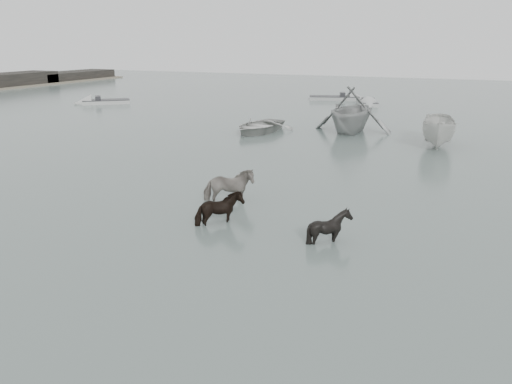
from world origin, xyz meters
TOP-DOWN VIEW (x-y plane):
  - ground at (0.00, 0.00)m, footprint 140.00×140.00m
  - pony_pinto at (-3.39, 2.12)m, footprint 2.06×1.61m
  - pony_dark at (-2.57, -0.20)m, footprint 1.45×1.58m
  - pony_black at (1.06, -0.20)m, footprint 1.18×1.06m
  - rowboat_lead at (-7.99, 16.03)m, footprint 3.97×5.18m
  - rowboat_trail at (-2.45, 18.35)m, footprint 5.25×6.03m
  - boat_small at (3.08, 15.74)m, footprint 2.05×4.90m
  - skiff_outer at (-26.99, 24.27)m, footprint 5.52×5.01m
  - skiff_mid at (-4.22, 32.81)m, footprint 3.00×5.08m
  - skiff_far at (-8.04, 35.70)m, footprint 6.95×3.49m

SIDE VIEW (x-z plane):
  - ground at x=0.00m, z-range 0.00..0.00m
  - skiff_outer at x=-26.99m, z-range 0.00..0.75m
  - skiff_mid at x=-4.22m, z-range 0.00..0.75m
  - skiff_far at x=-8.04m, z-range 0.00..0.75m
  - rowboat_lead at x=-7.99m, z-range 0.00..1.00m
  - pony_black at x=1.06m, z-range 0.00..1.28m
  - pony_dark at x=-2.57m, z-range 0.00..1.32m
  - pony_pinto at x=-3.39m, z-range 0.00..1.58m
  - boat_small at x=3.08m, z-range 0.00..1.86m
  - rowboat_trail at x=-2.45m, z-range 0.00..3.08m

